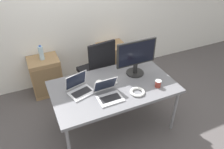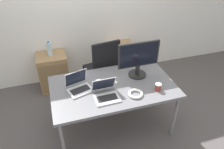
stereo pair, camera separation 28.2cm
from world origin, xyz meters
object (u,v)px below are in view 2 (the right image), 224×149
Objects in this scene: laptop_left at (106,93)px; laptop_right at (79,86)px; office_chair at (102,74)px; cable_coil at (136,94)px; cabinet_right at (120,61)px; coffee_cup_white at (99,83)px; cabinet_left at (54,72)px; monitor at (138,59)px; water_bottle at (49,49)px; coffee_cup_brown at (158,87)px; mouse at (116,82)px.

laptop_right is at bearing 140.03° from laptop_left.
cable_coil is at bearing -80.84° from office_chair.
cabinet_right is (0.48, 0.46, -0.08)m from office_chair.
coffee_cup_white is 0.50m from cable_coil.
laptop_right reaches higher than cable_coil.
cabinet_left is 1.15× the size of monitor.
office_chair is 4.29× the size of water_bottle.
office_chair is 1.89× the size of monitor.
laptop_left is 3.26× the size of coffee_cup_brown.
cabinet_left is 1.26m from cabinet_right.
water_bottle is at bearing 104.05° from laptop_right.
laptop_left reaches higher than water_bottle.
water_bottle reaches higher than coffee_cup_brown.
laptop_right is at bearing 177.50° from mouse.
cabinet_right is 1.28m from monitor.
monitor is at bearing -43.69° from water_bottle.
office_chair is 0.67m from cabinet_right.
mouse is (0.78, -1.18, 0.42)m from cabinet_left.
office_chair is at bearing 54.96° from laptop_right.
laptop_left is at bearing -132.22° from mouse.
water_bottle reaches higher than cabinet_left.
monitor is (1.13, -1.08, 0.67)m from cabinet_left.
cable_coil is at bearing -57.59° from water_bottle.
water_bottle is (-0.78, 0.46, 0.37)m from office_chair.
monitor reaches higher than cabinet_left.
office_chair is 16.22× the size of mouse.
coffee_cup_white is at bearing 141.63° from cable_coil.
cabinet_right is 1.54m from coffee_cup_brown.
cable_coil is (-0.31, -0.01, -0.03)m from coffee_cup_brown.
laptop_left is (0.58, -1.40, 0.00)m from water_bottle.
laptop_right is 0.61× the size of monitor.
water_bottle is at bearing 123.58° from mouse.
laptop_right is (0.29, -1.16, 0.46)m from cabinet_left.
monitor is 6.60× the size of coffee_cup_white.
mouse is at bearing 47.78° from laptop_left.
laptop_left is 0.67m from coffee_cup_brown.
cabinet_left is 2.10× the size of laptop_left.
office_chair is 1.65× the size of cabinet_right.
cable_coil is (0.65, -0.32, -0.03)m from laptop_right.
cabinet_left is at bearing -90.00° from water_bottle.
office_chair is 1.03m from laptop_left.
monitor is 3.03× the size of cable_coil.
cable_coil is (0.16, -0.30, 0.00)m from mouse.
cabinet_right is at bearing -0.10° from water_bottle.
water_bottle is 3.78× the size of mouse.
cabinet_right is 1.34m from mouse.
water_bottle is at bearing 179.90° from cabinet_right.
water_bottle is 0.44× the size of monitor.
cabinet_right is at bearing 50.07° from laptop_right.
coffee_cup_brown is (-0.01, -1.47, 0.45)m from cabinet_right.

